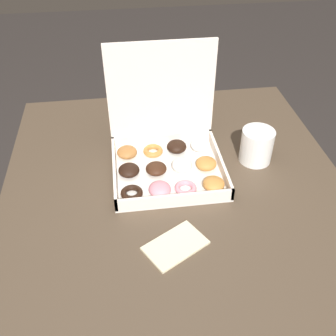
{
  "coord_description": "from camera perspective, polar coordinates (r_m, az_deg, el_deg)",
  "views": [
    {
      "loc": [
        -0.13,
        -0.8,
        1.49
      ],
      "look_at": [
        -0.01,
        0.06,
        0.78
      ],
      "focal_mm": 42.0,
      "sensor_mm": 36.0,
      "label": 1
    }
  ],
  "objects": [
    {
      "name": "dining_table",
      "position": [
        1.16,
        1.07,
        -6.33
      ],
      "size": [
        0.95,
        1.04,
        0.76
      ],
      "color": "#4C3D2D",
      "rests_on": "ground_plane"
    },
    {
      "name": "coffee_mug",
      "position": [
        1.18,
        12.75,
        3.24
      ],
      "size": [
        0.09,
        0.09,
        0.1
      ],
      "color": "white",
      "rests_on": "dining_table"
    },
    {
      "name": "donut_box",
      "position": [
        1.12,
        -0.11,
        3.01
      ],
      "size": [
        0.31,
        0.29,
        0.33
      ],
      "color": "silver",
      "rests_on": "dining_table"
    },
    {
      "name": "paper_napkin",
      "position": [
        0.94,
        1.08,
        -11.17
      ],
      "size": [
        0.17,
        0.15,
        0.01
      ],
      "color": "beige",
      "rests_on": "dining_table"
    },
    {
      "name": "ground_plane",
      "position": [
        1.69,
        0.79,
        -21.96
      ],
      "size": [
        8.0,
        8.0,
        0.0
      ],
      "primitive_type": "plane",
      "color": "#2D2826"
    }
  ]
}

